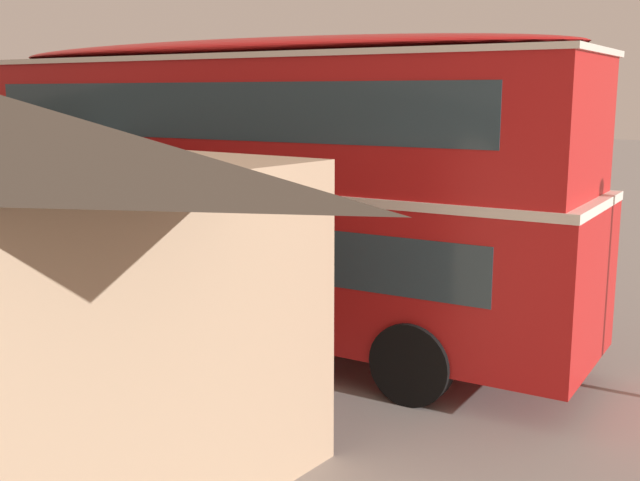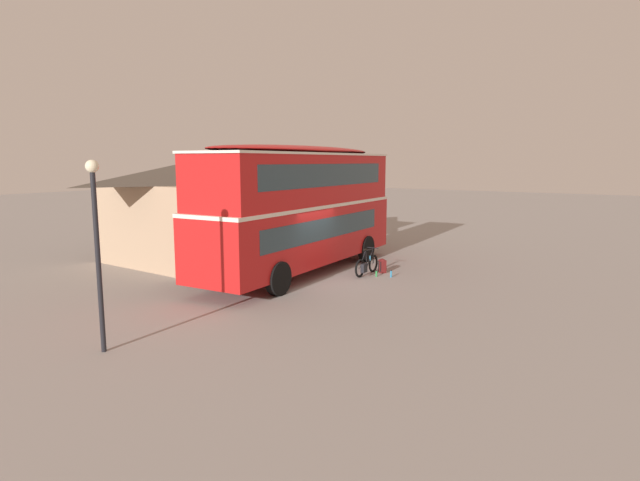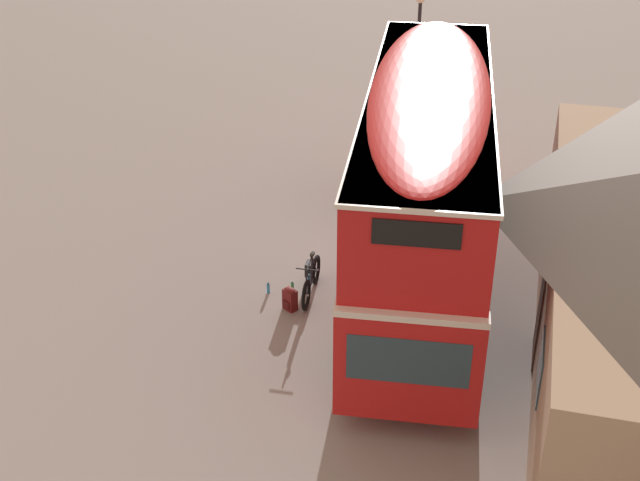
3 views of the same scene
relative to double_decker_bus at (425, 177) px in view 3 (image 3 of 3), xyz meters
name	(u,v)px [view 3 (image 3 of 3)]	position (x,y,z in m)	size (l,w,h in m)	color
ground_plane	(366,255)	(-0.93, -1.33, -2.64)	(120.00, 120.00, 0.00)	gray
double_decker_bus	(425,177)	(0.00, 0.00, 0.00)	(10.67, 3.06, 4.79)	black
touring_bicycle	(311,279)	(0.96, -2.29, -2.27)	(1.75, 0.47, 1.01)	black
backpack_on_ground	(290,298)	(1.66, -2.60, -2.37)	(0.34, 0.36, 0.54)	maroon
water_bottle_blue_sports	(268,288)	(1.13, -3.23, -2.52)	(0.07, 0.07, 0.26)	#338CBF
water_bottle_green_metal	(292,287)	(0.93, -2.72, -2.54)	(0.07, 0.07, 0.23)	green
street_lamp	(418,46)	(-9.27, -1.08, 0.02)	(0.28, 0.28, 4.26)	black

